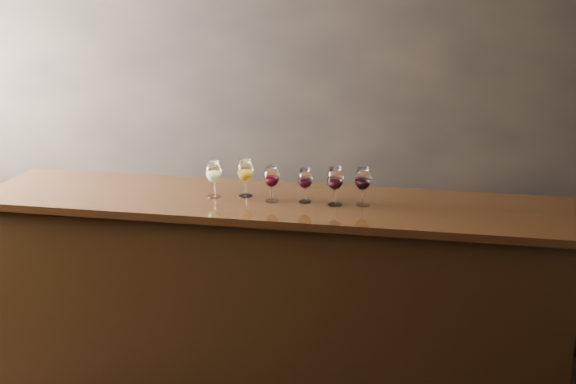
% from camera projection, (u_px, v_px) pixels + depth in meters
% --- Properties ---
extents(room_shell, '(5.02, 4.52, 2.81)m').
position_uv_depth(room_shell, '(8.00, 126.00, 3.33)').
color(room_shell, black).
rests_on(room_shell, ground).
extents(bar_counter, '(3.29, 0.89, 1.14)m').
position_uv_depth(bar_counter, '(274.00, 300.00, 4.68)').
color(bar_counter, black).
rests_on(bar_counter, ground).
extents(bar_top, '(3.40, 0.97, 0.04)m').
position_uv_depth(bar_top, '(273.00, 203.00, 4.52)').
color(bar_top, black).
rests_on(bar_top, bar_counter).
extents(back_bar_shelf, '(2.17, 0.40, 0.78)m').
position_uv_depth(back_bar_shelf, '(186.00, 276.00, 5.50)').
color(back_bar_shelf, black).
rests_on(back_bar_shelf, ground).
extents(glass_white, '(0.09, 0.09, 0.21)m').
position_uv_depth(glass_white, '(214.00, 173.00, 4.53)').
color(glass_white, white).
rests_on(glass_white, bar_top).
extents(glass_amber, '(0.09, 0.09, 0.21)m').
position_uv_depth(glass_amber, '(245.00, 172.00, 4.54)').
color(glass_amber, white).
rests_on(glass_amber, bar_top).
extents(glass_red_a, '(0.09, 0.09, 0.20)m').
position_uv_depth(glass_red_a, '(272.00, 177.00, 4.44)').
color(glass_red_a, white).
rests_on(glass_red_a, bar_top).
extents(glass_red_b, '(0.08, 0.08, 0.19)m').
position_uv_depth(glass_red_b, '(305.00, 179.00, 4.43)').
color(glass_red_b, white).
rests_on(glass_red_b, bar_top).
extents(glass_red_c, '(0.09, 0.09, 0.21)m').
position_uv_depth(glass_red_c, '(335.00, 179.00, 4.37)').
color(glass_red_c, white).
rests_on(glass_red_c, bar_top).
extents(glass_red_d, '(0.09, 0.09, 0.21)m').
position_uv_depth(glass_red_d, '(363.00, 180.00, 4.37)').
color(glass_red_d, white).
rests_on(glass_red_d, bar_top).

